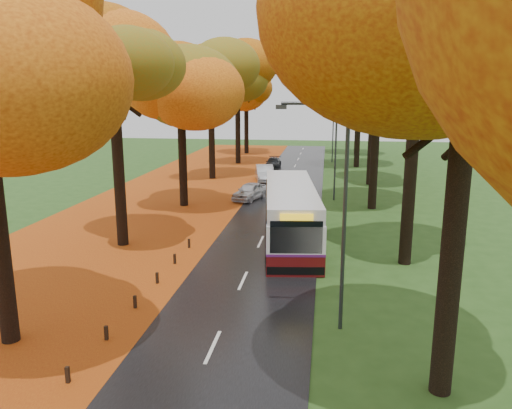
% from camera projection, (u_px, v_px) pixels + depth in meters
% --- Properties ---
extents(road, '(6.50, 90.00, 0.04)m').
position_uv_depth(road, '(274.00, 213.00, 34.83)').
color(road, black).
rests_on(road, ground).
extents(centre_line, '(0.12, 90.00, 0.01)m').
position_uv_depth(centre_line, '(274.00, 213.00, 34.82)').
color(centre_line, silver).
rests_on(centre_line, road).
extents(leaf_verge, '(12.00, 90.00, 0.02)m').
position_uv_depth(leaf_verge, '(150.00, 209.00, 36.07)').
color(leaf_verge, maroon).
rests_on(leaf_verge, ground).
extents(leaf_drift, '(0.90, 90.00, 0.01)m').
position_uv_depth(leaf_drift, '(231.00, 211.00, 35.24)').
color(leaf_drift, '#BC6213').
rests_on(leaf_drift, road).
extents(trees_left, '(9.20, 74.00, 13.88)m').
position_uv_depth(trees_left, '(178.00, 74.00, 35.72)').
color(trees_left, black).
rests_on(trees_left, ground).
extents(trees_right, '(9.30, 74.20, 13.96)m').
position_uv_depth(trees_right, '(384.00, 71.00, 33.57)').
color(trees_right, black).
rests_on(trees_right, ground).
extents(bollard_row, '(0.11, 23.51, 0.52)m').
position_uv_depth(bollard_row, '(89.00, 352.00, 15.68)').
color(bollard_row, black).
rests_on(bollard_row, ground).
extents(streetlamp_near, '(2.45, 0.18, 8.00)m').
position_uv_depth(streetlamp_near, '(338.00, 200.00, 16.84)').
color(streetlamp_near, '#333538').
rests_on(streetlamp_near, ground).
extents(streetlamp_mid, '(2.45, 0.18, 8.00)m').
position_uv_depth(streetlamp_mid, '(333.00, 140.00, 38.08)').
color(streetlamp_mid, '#333538').
rests_on(streetlamp_mid, ground).
extents(streetlamp_far, '(2.45, 0.18, 8.00)m').
position_uv_depth(streetlamp_far, '(331.00, 123.00, 59.33)').
color(streetlamp_far, '#333538').
rests_on(streetlamp_far, ground).
extents(bus, '(4.10, 12.06, 3.11)m').
position_uv_depth(bus, '(290.00, 212.00, 28.04)').
color(bus, '#500C0D').
rests_on(bus, road).
extents(car_white, '(2.64, 4.16, 1.32)m').
position_uv_depth(car_white, '(250.00, 191.00, 38.99)').
color(car_white, '#B8B8BC').
rests_on(car_white, road).
extents(car_silver, '(2.43, 4.74, 1.49)m').
position_uv_depth(car_silver, '(265.00, 173.00, 47.20)').
color(car_silver, '#A1A4A9').
rests_on(car_silver, road).
extents(car_dark, '(1.58, 3.83, 1.11)m').
position_uv_depth(car_dark, '(273.00, 163.00, 55.49)').
color(car_dark, black).
rests_on(car_dark, road).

